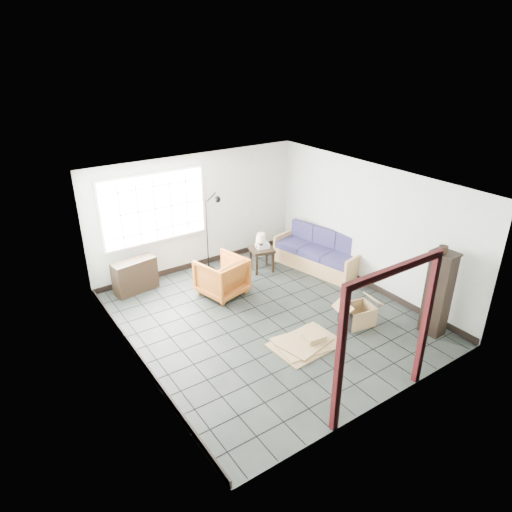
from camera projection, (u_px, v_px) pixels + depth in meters
ground at (268, 318)px, 8.61m from camera, size 5.50×5.50×0.00m
room_shell at (268, 235)px, 7.92m from camera, size 5.02×5.52×2.61m
window_panel at (154, 208)px, 9.45m from camera, size 2.32×0.08×1.52m
doorway_trim at (389, 321)px, 6.01m from camera, size 1.80×0.08×2.20m
futon_sofa at (319, 254)px, 10.42m from camera, size 1.19×2.14×0.90m
armchair at (222, 275)px, 9.27m from camera, size 1.01×0.97×0.87m
side_table at (262, 252)px, 10.24m from camera, size 0.59×0.59×0.54m
table_lamp at (261, 238)px, 10.06m from camera, size 0.29×0.29×0.37m
projector at (262, 246)px, 10.21m from camera, size 0.32×0.28×0.10m
floor_lamp at (213, 230)px, 10.09m from camera, size 0.54×0.34×1.79m
console_shelf at (135, 276)px, 9.41m from camera, size 0.94×0.48×0.70m
tall_shelf at (438, 293)px, 7.85m from camera, size 0.35×0.44×1.57m
pot at (443, 249)px, 7.50m from camera, size 0.16×0.16×0.11m
open_box at (357, 315)px, 8.36m from camera, size 0.95×0.57×0.51m
cardboard_pile at (307, 342)px, 7.83m from camera, size 1.21×0.89×0.17m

